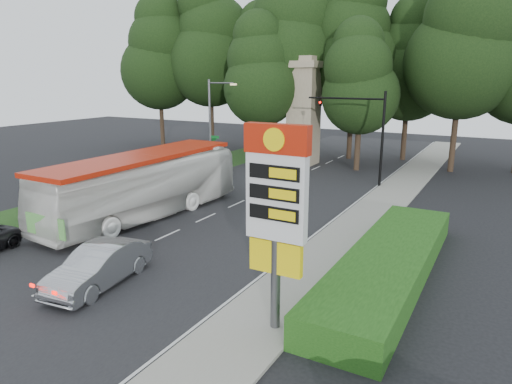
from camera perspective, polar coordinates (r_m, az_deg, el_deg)
The scene contains 20 objects.
ground at distance 20.17m, azimuth -25.03°, elevation -11.23°, with size 120.00×120.00×0.00m, color black.
road_surface at distance 28.22m, azimuth -5.12°, elevation -2.73°, with size 14.00×80.00×0.02m, color black.
sidewalk_right at distance 24.65m, azimuth 11.53°, elevation -5.39°, with size 3.00×80.00×0.12m, color gray.
grass_verge_left at distance 38.48m, azimuth -11.83°, elevation 1.62°, with size 5.00×50.00×0.02m, color #193814.
hedge at distance 20.13m, azimuth 16.25°, elevation -8.59°, with size 3.00×14.00×1.20m, color #1B4713.
gas_station_pylon at distance 14.18m, azimuth 2.56°, elevation -1.18°, with size 2.10×0.45×6.85m.
traffic_signal_mast at distance 35.74m, azimuth 13.56°, elevation 8.16°, with size 6.10×0.35×7.20m.
streetlight_signs at distance 39.39m, azimuth -5.50°, elevation 8.67°, with size 2.75×0.98×8.00m.
monument at distance 43.92m, azimuth 6.00°, elevation 10.10°, with size 3.00×3.00×10.05m.
tree_far_west at distance 57.17m, azimuth -12.08°, elevation 16.41°, with size 8.96×8.96×17.60m.
tree_west_mid at distance 55.13m, azimuth -5.76°, elevation 17.78°, with size 9.80×9.80×19.25m.
tree_west_near at distance 53.62m, azimuth 1.05°, elevation 16.16°, with size 8.40×8.40×16.50m.
tree_center_left at distance 47.92m, azimuth 4.25°, elevation 18.75°, with size 10.08×10.08×19.80m.
tree_center_right at distance 47.53m, azimuth 12.18°, elevation 17.31°, with size 9.24×9.24×18.15m.
tree_east_near at distance 48.17m, azimuth 18.72°, elevation 15.26°, with size 8.12×8.12×15.95m.
tree_east_mid at distance 43.57m, azimuth 24.60°, elevation 17.14°, with size 9.52×9.52×18.70m.
tree_monument_left at distance 44.66m, azimuth 0.71°, elevation 14.83°, with size 7.28×7.28×14.30m.
tree_monument_right at distance 41.46m, azimuth 13.01°, elevation 13.60°, with size 6.72×6.72×13.20m.
transit_bus at distance 27.85m, azimuth -13.94°, elevation 0.69°, with size 3.18×13.61×3.79m, color white.
sedan_silver at distance 19.59m, azimuth -19.03°, elevation -8.76°, with size 1.73×4.97×1.64m, color #9EA0A6.
Camera 1 is at (15.31, -10.24, 8.21)m, focal length 32.00 mm.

